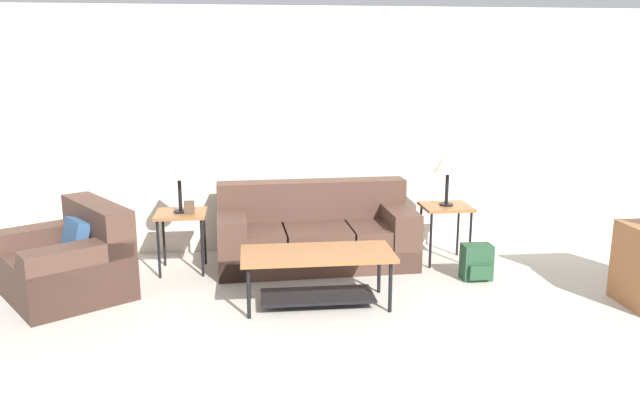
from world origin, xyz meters
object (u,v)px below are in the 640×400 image
Objects in this scene: couch at (316,235)px; table_lamp_right at (448,163)px; side_table_right at (446,212)px; table_lamp_left at (179,168)px; backpack at (477,262)px; coffee_table at (317,266)px; side_table_left at (181,219)px; armchair at (69,263)px.

table_lamp_right reaches higher than couch.
table_lamp_left reaches higher than side_table_right.
coffee_table is at bearing -163.60° from backpack.
table_lamp_right is at bearing 0.00° from side_table_left.
table_lamp_left is at bearing 28.80° from armchair.
armchair is at bearing -165.04° from couch.
table_lamp_left is at bearing 180.00° from side_table_left.
armchair is 2.23m from coffee_table.
couch is 1.53m from table_lamp_right.
side_table_left is at bearing 180.00° from side_table_right.
table_lamp_left and table_lamp_right have the same top height.
coffee_table is 2.28× the size of table_lamp_right.
side_table_right is (1.44, 1.03, 0.18)m from coffee_table.
coffee_table is 1.90m from table_lamp_right.
coffee_table is 1.66m from backpack.
backpack is at bearing 16.40° from coffee_table.
armchair is 2.35× the size of side_table_right.
couch is 3.56× the size of table_lamp_left.
couch reaches higher than backpack.
couch reaches higher than armchair.
table_lamp_left is 2.67m from table_lamp_right.
table_lamp_right is (2.67, 0.00, 0.51)m from side_table_left.
side_table_left is at bearing 140.15° from coffee_table.
backpack is at bearing -0.69° from armchair.
table_lamp_left is at bearing -176.09° from couch.
armchair is at bearing -151.20° from side_table_left.
side_table_right is at bearing 104.14° from backpack.
backpack is (0.14, -0.56, -0.87)m from table_lamp_right.
side_table_left is at bearing -176.09° from couch.
couch is at bearing 176.10° from table_lamp_right.
armchair is 2.50× the size of table_lamp_right.
table_lamp_right is (-0.00, 0.00, 0.51)m from side_table_right.
armchair is at bearing 179.31° from backpack.
couch is 1.53m from table_lamp_left.
coffee_table is at bearing -144.52° from side_table_right.
table_lamp_right is at bearing 104.14° from backpack.
couch is 5.87× the size of backpack.
side_table_left is 0.51m from table_lamp_left.
coffee_table is 2.14× the size of side_table_left.
backpack is (2.81, -0.56, -0.36)m from side_table_left.
coffee_table is 3.76× the size of backpack.
table_lamp_left is (0.94, 0.52, 0.75)m from armchair.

